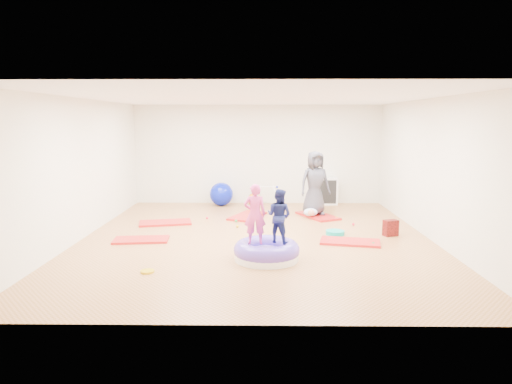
{
  "coord_description": "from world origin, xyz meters",
  "views": [
    {
      "loc": [
        0.12,
        -9.01,
        2.36
      ],
      "look_at": [
        0.0,
        0.3,
        0.9
      ],
      "focal_mm": 32.0,
      "sensor_mm": 36.0,
      "label": 1
    }
  ],
  "objects": [
    {
      "name": "cube_shelf",
      "position": [
        1.87,
        3.79,
        0.38
      ],
      "size": [
        0.77,
        0.38,
        0.77
      ],
      "color": "white",
      "rests_on": "ground"
    },
    {
      "name": "gym_mat_mid_left",
      "position": [
        -2.11,
        1.27,
        0.02
      ],
      "size": [
        1.27,
        0.83,
        0.05
      ],
      "primitive_type": "cube",
      "rotation": [
        0.0,
        0.0,
        0.22
      ],
      "color": "red",
      "rests_on": "ground"
    },
    {
      "name": "infant",
      "position": [
        1.31,
        1.89,
        0.15
      ],
      "size": [
        0.34,
        0.34,
        0.2
      ],
      "color": "#C9DBFB",
      "rests_on": "gym_mat_rear_right"
    },
    {
      "name": "exercise_ball_blue",
      "position": [
        -1.01,
        3.55,
        0.33
      ],
      "size": [
        0.65,
        0.65,
        0.65
      ],
      "primitive_type": "sphere",
      "color": "#0715B1",
      "rests_on": "ground"
    },
    {
      "name": "infant_play_gym",
      "position": [
        0.26,
        3.38,
        0.38
      ],
      "size": [
        0.75,
        0.71,
        0.57
      ],
      "rotation": [
        0.0,
        0.0,
        -0.37
      ],
      "color": "white",
      "rests_on": "ground"
    },
    {
      "name": "balance_disc",
      "position": [
        1.66,
        0.3,
        0.04
      ],
      "size": [
        0.39,
        0.39,
        0.09
      ],
      "primitive_type": "cylinder",
      "color": "#09AB9D",
      "rests_on": "ground"
    },
    {
      "name": "child_navy",
      "position": [
        0.42,
        -1.34,
        0.8
      ],
      "size": [
        0.57,
        0.54,
        0.93
      ],
      "primitive_type": "imported",
      "rotation": [
        0.0,
        0.0,
        2.6
      ],
      "color": "navy",
      "rests_on": "inflatable_cushion"
    },
    {
      "name": "child_pink",
      "position": [
        0.0,
        -1.44,
        0.85
      ],
      "size": [
        0.38,
        0.26,
        1.03
      ],
      "primitive_type": "imported",
      "rotation": [
        0.0,
        0.0,
        3.17
      ],
      "color": "#E33E91",
      "rests_on": "inflatable_cushion"
    },
    {
      "name": "exercise_ball_orange",
      "position": [
        -0.08,
        3.42,
        0.19
      ],
      "size": [
        0.38,
        0.38,
        0.38
      ],
      "primitive_type": "sphere",
      "color": "orange",
      "rests_on": "ground"
    },
    {
      "name": "adult_caregiver",
      "position": [
        1.43,
        2.16,
        0.84
      ],
      "size": [
        0.88,
        0.7,
        1.58
      ],
      "primitive_type": "imported",
      "rotation": [
        0.0,
        0.0,
        0.3
      ],
      "color": "#3C3D48",
      "rests_on": "gym_mat_rear_right"
    },
    {
      "name": "ball_pit_balls",
      "position": [
        0.66,
        0.73,
        0.03
      ],
      "size": [
        3.52,
        3.35,
        0.06
      ],
      "color": "#F51F3E",
      "rests_on": "ground"
    },
    {
      "name": "gym_mat_right",
      "position": [
        1.84,
        -0.36,
        0.02
      ],
      "size": [
        1.23,
        0.79,
        0.05
      ],
      "primitive_type": "cube",
      "rotation": [
        0.0,
        0.0,
        -0.2
      ],
      "color": "red",
      "rests_on": "ground"
    },
    {
      "name": "backpack",
      "position": [
        2.79,
        0.22,
        0.17
      ],
      "size": [
        0.33,
        0.26,
        0.33
      ],
      "primitive_type": "cube",
      "rotation": [
        0.0,
        0.0,
        0.35
      ],
      "color": "maroon",
      "rests_on": "ground"
    },
    {
      "name": "gym_mat_rear_right",
      "position": [
        1.51,
        2.09,
        0.02
      ],
      "size": [
        1.06,
        1.34,
        0.05
      ],
      "primitive_type": "cube",
      "rotation": [
        0.0,
        0.0,
        2.03
      ],
      "color": "red",
      "rests_on": "ground"
    },
    {
      "name": "gym_mat_center_back",
      "position": [
        -0.23,
        2.04,
        0.02
      ],
      "size": [
        1.0,
        1.31,
        0.05
      ],
      "primitive_type": "cube",
      "rotation": [
        0.0,
        0.0,
        1.17
      ],
      "color": "red",
      "rests_on": "ground"
    },
    {
      "name": "inflatable_cushion",
      "position": [
        0.21,
        -1.45,
        0.14
      ],
      "size": [
        1.14,
        1.14,
        0.36
      ],
      "rotation": [
        0.0,
        0.0,
        -0.11
      ],
      "color": "white",
      "rests_on": "ground"
    },
    {
      "name": "gym_mat_front_left",
      "position": [
        -2.27,
        -0.25,
        0.02
      ],
      "size": [
        1.12,
        0.64,
        0.04
      ],
      "primitive_type": "cube",
      "rotation": [
        0.0,
        0.0,
        0.11
      ],
      "color": "red",
      "rests_on": "ground"
    },
    {
      "name": "yellow_toy",
      "position": [
        -1.68,
        -2.15,
        0.02
      ],
      "size": [
        0.22,
        0.22,
        0.03
      ],
      "primitive_type": "cylinder",
      "color": "gold",
      "rests_on": "ground"
    },
    {
      "name": "room",
      "position": [
        0.0,
        0.0,
        1.4
      ],
      "size": [
        7.01,
        8.01,
        2.81
      ],
      "color": "#B87F50",
      "rests_on": "ground"
    }
  ]
}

